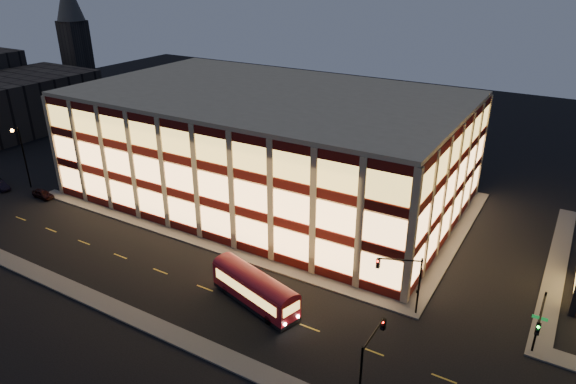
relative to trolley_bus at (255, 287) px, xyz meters
The scene contains 15 objects.
ground 11.39m from the trolley_bus, 150.64° to the left, with size 200.00×200.00×0.00m, color black.
sidewalk_office_south 14.46m from the trolley_bus, 153.04° to the left, with size 54.00×2.00×0.15m, color #514F4C.
sidewalk_office_east 26.16m from the trolley_bus, 59.59° to the left, with size 2.00×30.00×0.15m, color #514F4C.
sidewalk_tower_west 33.10m from the trolley_bus, 42.91° to the left, with size 2.00×30.00×0.15m, color #514F4C.
sidewalk_near 12.46m from the trolley_bus, 142.57° to the right, with size 100.00×2.00×0.15m, color #514F4C.
office_building 26.32m from the trolley_bus, 119.54° to the left, with size 50.45×30.45×14.50m.
bg_building_a 75.60m from the trolley_bus, 161.87° to the left, with size 18.00×28.00×10.00m, color #2D2621.
church_tower 92.13m from the trolley_bus, 150.30° to the left, with size 5.00×5.00×18.00m, color #2D2621.
traffic_signal_far 13.87m from the trolley_bus, 24.82° to the left, with size 3.79×1.87×6.00m.
traffic_signal_right 24.31m from the trolley_bus, 11.64° to the left, with size 1.20×4.37×6.00m.
traffic_signal_near 14.95m from the trolley_bus, 21.95° to the right, with size 0.32×4.45×6.00m.
street_lamp_a 44.39m from the trolley_bus, behind, with size 0.44×1.22×9.02m.
trolley_bus is the anchor object (origin of this frame).
parked_car_0 39.20m from the trolley_bus, behind, with size 1.41×3.52×1.20m, color black.
parked_car_1 46.94m from the trolley_bus, behind, with size 1.31×3.75×1.24m, color black.
Camera 1 is at (33.14, -38.70, 29.88)m, focal length 32.00 mm.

